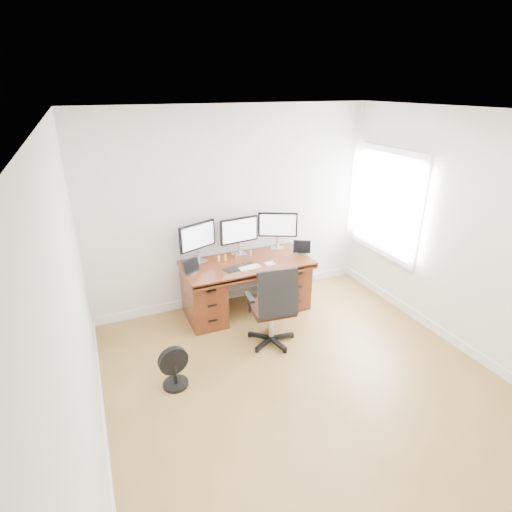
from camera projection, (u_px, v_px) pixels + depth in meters
name	position (u px, v px, depth m)	size (l,w,h in m)	color
ground	(315.00, 395.00, 4.06)	(4.50, 4.50, 0.00)	olive
back_wall	(234.00, 209.00, 5.42)	(4.00, 0.10, 2.70)	white
right_wall	(475.00, 239.00, 4.35)	(0.10, 4.50, 2.70)	white
desk	(246.00, 284.00, 5.44)	(1.70, 0.80, 0.75)	#552411
office_chair	(273.00, 319.00, 4.73)	(0.62, 0.62, 1.05)	black
floor_fan	(174.00, 368.00, 4.10)	(0.32, 0.27, 0.46)	black
monitor_left	(198.00, 238.00, 5.16)	(0.52, 0.24, 0.53)	silver
monitor_center	(239.00, 232.00, 5.37)	(0.55, 0.16, 0.53)	silver
monitor_right	(278.00, 226.00, 5.59)	(0.51, 0.28, 0.53)	silver
tablet_left	(191.00, 267.00, 4.93)	(0.25, 0.16, 0.19)	silver
tablet_right	(302.00, 248.00, 5.50)	(0.24, 0.18, 0.19)	silver
keyboard	(250.00, 268.00, 5.09)	(0.28, 0.12, 0.01)	silver
trackpad	(270.00, 264.00, 5.21)	(0.12, 0.12, 0.01)	silver
drawing_tablet	(234.00, 269.00, 5.06)	(0.24, 0.15, 0.01)	black
phone	(247.00, 263.00, 5.24)	(0.13, 0.06, 0.01)	black
figurine_yellow	(219.00, 258.00, 5.26)	(0.04, 0.04, 0.09)	#DFC661
figurine_orange	(225.00, 257.00, 5.30)	(0.04, 0.04, 0.09)	#F5994B
figurine_brown	(236.00, 255.00, 5.35)	(0.04, 0.04, 0.09)	brown
figurine_pink	(251.00, 253.00, 5.43)	(0.04, 0.04, 0.09)	pink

